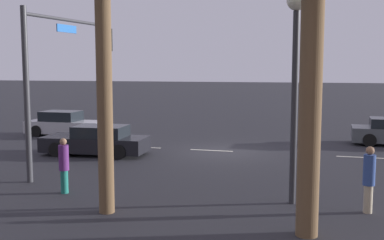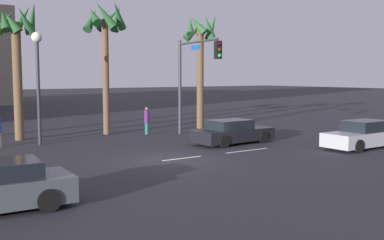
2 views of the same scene
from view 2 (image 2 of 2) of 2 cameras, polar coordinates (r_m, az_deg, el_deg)
ground_plane at (r=20.12m, az=-2.78°, el=-4.96°), size 220.00×220.00×0.00m
lane_stripe_2 at (r=17.76m, az=-20.14°, el=-6.69°), size 2.50×0.14×0.01m
lane_stripe_3 at (r=20.45m, az=-1.24°, el=-4.77°), size 2.01×0.14×0.01m
lane_stripe_4 at (r=22.72m, az=6.84°, el=-3.77°), size 2.60×0.14×0.01m
lane_stripe_5 at (r=30.09m, az=21.17°, el=-1.83°), size 2.23×0.14×0.01m
car_0 at (r=24.84m, az=20.30°, el=-1.80°), size 4.34×1.83×1.39m
car_3 at (r=24.94m, az=5.02°, el=-1.53°), size 4.69×2.10×1.30m
traffic_signal at (r=27.22m, az=0.07°, el=6.21°), size 0.97×5.16×5.83m
streetlamp at (r=25.50m, az=-18.54°, el=6.38°), size 0.56×0.56×5.92m
pedestrian_0 at (r=28.85m, az=-5.62°, el=0.02°), size 0.42×0.42×1.70m
palm_tree_0 at (r=27.94m, az=-20.75°, el=8.91°), size 2.49×2.62×7.86m
palm_tree_1 at (r=29.20m, az=-10.59°, el=10.46°), size 2.78×2.87×8.17m
palm_tree_2 at (r=31.98m, az=1.08°, el=8.99°), size 2.58×2.56×7.93m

